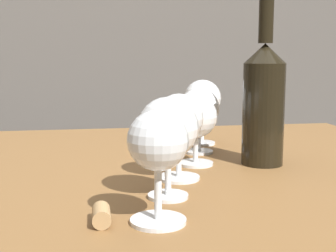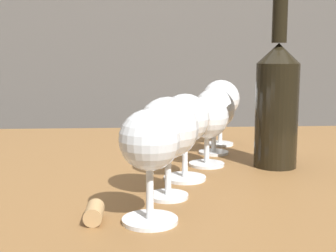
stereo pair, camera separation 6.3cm
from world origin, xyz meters
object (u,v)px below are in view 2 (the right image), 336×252
Objects in this scene: wine_glass_chardonnay at (168,130)px; cork at (94,213)px; wine_glass_port at (152,145)px; wine_bottle at (277,101)px; wine_glass_amber at (207,119)px; wine_glass_cabernet at (221,100)px; wine_glass_pinot at (185,122)px; wine_glass_merlot at (214,111)px.

cork is (-0.09, -0.09, -0.09)m from wine_glass_chardonnay.
wine_bottle is (0.23, 0.27, 0.02)m from wine_glass_port.
wine_glass_cabernet reaches higher than wine_glass_amber.
wine_glass_port is at bearing -110.47° from wine_glass_amber.
wine_glass_amber is (0.05, 0.09, -0.01)m from wine_glass_pinot.
cork is at bearing -118.43° from wine_glass_merlot.
cork is at bearing -122.46° from wine_glass_amber.
wine_glass_amber is 0.88× the size of wine_glass_cabernet.
wine_glass_cabernet is (0.03, 0.09, 0.01)m from wine_glass_merlot.
wine_glass_amber is 0.13m from wine_bottle.
wine_glass_merlot is at bearing 70.74° from wine_glass_port.
wine_bottle is at bearing -51.20° from wine_glass_merlot.
cork is at bearing -124.74° from wine_glass_pinot.
wine_glass_merlot is 0.15m from wine_bottle.
wine_glass_chardonnay is 0.27m from wine_bottle.
wine_glass_amber is at bearing -106.76° from wine_glass_cabernet.
wine_bottle is 0.41m from cork.
wine_glass_cabernet is at bearing 63.49° from cork.
wine_bottle is (0.06, -0.20, 0.02)m from wine_glass_cabernet.
wine_glass_chardonnay is at bearing 43.28° from cork.
wine_glass_chardonnay is at bearing 75.81° from wine_glass_port.
wine_glass_port is 0.44× the size of wine_bottle.
wine_glass_port is at bearing -130.18° from wine_bottle.
wine_glass_merlot is 3.14× the size of cork.
wine_glass_chardonnay is at bearing -139.48° from wine_bottle.
wine_bottle reaches higher than wine_glass_chardonnay.
wine_glass_pinot is at bearing 73.30° from wine_glass_port.
wine_glass_pinot is 1.04× the size of wine_glass_merlot.
wine_glass_merlot is 0.92× the size of wine_glass_cabernet.
wine_glass_chardonnay is (0.02, 0.09, 0.00)m from wine_glass_port.
wine_glass_merlot is (0.13, 0.38, -0.01)m from wine_glass_port.
wine_glass_amber is 0.41× the size of wine_bottle.
wine_glass_amber is 0.10m from wine_glass_merlot.
cork is (-0.13, -0.18, -0.08)m from wine_glass_pinot.
wine_glass_pinot is 0.10m from wine_glass_amber.
wine_bottle is (0.20, 0.17, 0.02)m from wine_glass_chardonnay.
wine_glass_merlot is at bearing 74.19° from wine_glass_amber.
wine_bottle is at bearing 49.82° from wine_glass_port.
wine_glass_port reaches higher than wine_glass_amber.
wine_bottle reaches higher than wine_glass_cabernet.
wine_glass_merlot is (0.11, 0.29, -0.01)m from wine_glass_chardonnay.
cork is (-0.23, -0.46, -0.09)m from wine_glass_cabernet.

